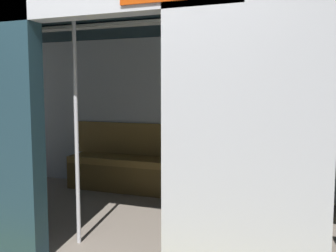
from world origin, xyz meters
TOP-DOWN VIEW (x-y plane):
  - train_car at (0.08, -1.15)m, footprint 6.40×2.60m
  - bench_seat at (0.00, -2.09)m, footprint 3.32×0.44m
  - person_seated at (-0.28, -2.04)m, footprint 0.55×0.68m
  - handbag at (-0.62, -2.16)m, footprint 0.26×0.15m
  - book at (0.12, -2.14)m, footprint 0.20×0.25m
  - grab_pole_door at (0.46, -0.42)m, footprint 0.04×0.04m

SIDE VIEW (x-z plane):
  - bench_seat at x=0.00m, z-range 0.12..0.58m
  - book at x=0.12m, z-range 0.46..0.48m
  - handbag at x=-0.62m, z-range 0.46..0.63m
  - person_seated at x=-0.28m, z-range 0.08..1.27m
  - grab_pole_door at x=0.46m, z-range 0.00..2.06m
  - train_car at x=0.08m, z-range 0.35..2.56m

